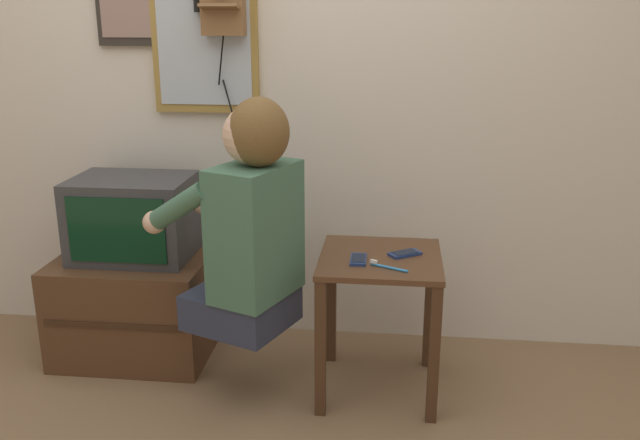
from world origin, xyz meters
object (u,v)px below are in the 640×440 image
Objects in this scene: wall_mirror at (204,29)px; cell_phone_spare at (405,254)px; person at (249,221)px; television at (133,218)px; toothbrush at (386,266)px; cell_phone_held at (358,259)px.

wall_mirror is 1.29m from cell_phone_spare.
person reaches higher than cell_phone_spare.
television is 1.15m from toothbrush.
television is 0.70× the size of wall_mirror.
person is 0.69m from television.
cell_phone_spare is 0.17m from toothbrush.
person is at bearing -30.24° from television.
television is 1.18m from cell_phone_spare.
television reaches higher than toothbrush.
television is 4.00× the size of cell_phone_held.
cell_phone_held is 0.19m from cell_phone_spare.
wall_mirror reaches higher than cell_phone_spare.
television is 3.66× the size of cell_phone_spare.
wall_mirror reaches higher than television.
wall_mirror is at bearing 49.35° from person.
television is at bearing 82.19° from person.
television reaches higher than cell_phone_spare.
wall_mirror reaches higher than cell_phone_held.
person reaches higher than cell_phone_held.
wall_mirror is (0.28, 0.27, 0.78)m from television.
cell_phone_spare is at bearing 24.73° from cell_phone_held.
cell_phone_held is 0.88× the size of toothbrush.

